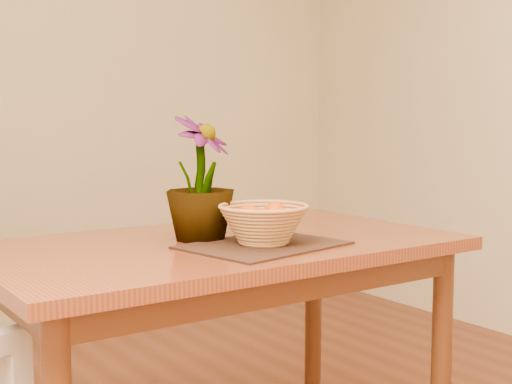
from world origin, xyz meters
TOP-DOWN VIEW (x-y plane):
  - wall_back at (0.00, 2.25)m, footprint 4.00×0.02m
  - table at (0.00, 0.30)m, footprint 1.40×0.80m
  - placemat at (0.05, 0.15)m, footprint 0.48×0.40m
  - wicker_basket at (0.05, 0.15)m, footprint 0.26×0.26m
  - orange_pile at (0.05, 0.15)m, footprint 0.18×0.17m
  - potted_plant at (-0.05, 0.34)m, footprint 0.29×0.29m

SIDE VIEW (x-z plane):
  - table at x=0.00m, z-range 0.29..1.04m
  - placemat at x=0.05m, z-range 0.75..0.76m
  - wicker_basket at x=0.05m, z-range 0.76..0.86m
  - orange_pile at x=0.05m, z-range 0.80..0.87m
  - potted_plant at x=-0.05m, z-range 0.75..1.12m
  - wall_back at x=0.00m, z-range 0.00..2.70m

